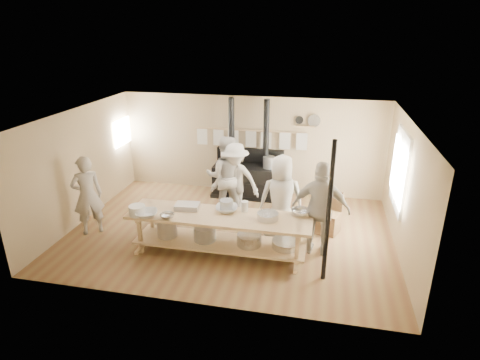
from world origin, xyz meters
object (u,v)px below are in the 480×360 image
at_px(cook_left, 226,176).
at_px(stove, 248,177).
at_px(cook_by_window, 235,181).
at_px(roasting_pan, 187,206).
at_px(cook_far_left, 87,195).
at_px(cook_center, 281,199).
at_px(prep_table, 219,230).
at_px(chair, 329,221).
at_px(cook_right, 320,209).

bearing_deg(cook_left, stove, -116.37).
bearing_deg(cook_by_window, roasting_pan, -107.31).
height_order(cook_far_left, cook_center, cook_center).
height_order(prep_table, chair, chair).
xyz_separation_m(cook_left, chair, (2.45, -0.47, -0.69)).
distance_m(cook_far_left, cook_right, 4.91).
xyz_separation_m(prep_table, cook_far_left, (-2.98, 0.27, 0.36)).
bearing_deg(cook_right, cook_by_window, -28.67).
height_order(cook_right, chair, cook_right).
relative_size(cook_left, roasting_pan, 4.08).
height_order(cook_far_left, cook_left, cook_left).
height_order(cook_far_left, cook_right, cook_right).
xyz_separation_m(cook_far_left, cook_by_window, (2.92, 1.45, 0.02)).
height_order(cook_far_left, chair, cook_far_left).
bearing_deg(chair, prep_table, -126.35).
relative_size(cook_by_window, chair, 1.95).
bearing_deg(stove, cook_center, -62.80).
bearing_deg(cook_far_left, prep_table, 135.05).
bearing_deg(stove, prep_table, -90.04).
distance_m(cook_far_left, roasting_pan, 2.29).
bearing_deg(cook_far_left, cook_left, 170.75).
bearing_deg(cook_by_window, cook_left, 159.85).
bearing_deg(cook_far_left, roasting_pan, 137.32).
xyz_separation_m(cook_far_left, chair, (5.12, 1.10, -0.61)).
bearing_deg(roasting_pan, cook_left, 77.35).
bearing_deg(cook_right, cook_center, -21.97).
distance_m(cook_right, roasting_pan, 2.63).
bearing_deg(cook_right, stove, -49.01).
bearing_deg(stove, cook_far_left, -137.38).
height_order(cook_center, roasting_pan, cook_center).
bearing_deg(cook_center, cook_far_left, -1.25).
bearing_deg(roasting_pan, chair, 23.26).
bearing_deg(chair, cook_by_window, -168.25).
bearing_deg(roasting_pan, cook_far_left, 177.01).
bearing_deg(cook_far_left, cook_center, 148.11).
relative_size(cook_far_left, cook_center, 0.94).
bearing_deg(cook_left, cook_right, 136.54).
distance_m(cook_left, cook_right, 2.64).
xyz_separation_m(cook_left, roasting_pan, (-0.38, -1.69, -0.06)).
bearing_deg(cook_right, roasting_pan, 10.46).
relative_size(stove, cook_by_window, 1.44).
bearing_deg(cook_far_left, stove, -177.07).
distance_m(cook_far_left, cook_center, 4.14).
distance_m(stove, cook_far_left, 4.07).
xyz_separation_m(cook_right, cook_by_window, (-1.99, 1.29, -0.06)).
distance_m(prep_table, cook_left, 1.92).
distance_m(cook_far_left, cook_left, 3.09).
relative_size(cook_far_left, cook_by_window, 0.98).
relative_size(prep_table, chair, 3.87).
bearing_deg(prep_table, cook_right, 12.86).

